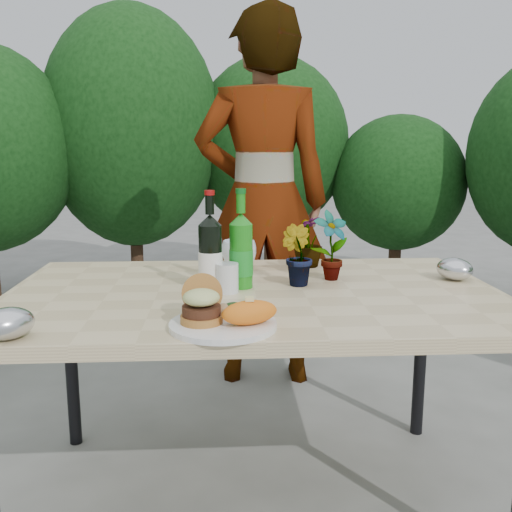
{
  "coord_description": "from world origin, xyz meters",
  "views": [
    {
      "loc": [
        -0.1,
        -1.8,
        1.22
      ],
      "look_at": [
        0.0,
        -0.08,
        0.88
      ],
      "focal_mm": 40.0,
      "sensor_mm": 36.0,
      "label": 1
    }
  ],
  "objects": [
    {
      "name": "shrub_hedge",
      "position": [
        -0.05,
        1.52,
        1.17
      ],
      "size": [
        7.03,
        5.07,
        2.27
      ],
      "color": "#382316",
      "rests_on": "ground"
    },
    {
      "name": "grilled_veg",
      "position": [
        -0.09,
        -0.29,
        0.78
      ],
      "size": [
        0.08,
        0.05,
        0.03
      ],
      "color": "olive",
      "rests_on": "dinner_plate"
    },
    {
      "name": "wine_bottle",
      "position": [
        -0.14,
        0.01,
        0.87
      ],
      "size": [
        0.08,
        0.08,
        0.33
      ],
      "rotation": [
        0.0,
        0.0,
        -0.39
      ],
      "color": "black",
      "rests_on": "patio_table"
    },
    {
      "name": "seedling_mid",
      "position": [
        0.15,
        0.07,
        0.85
      ],
      "size": [
        0.14,
        0.14,
        0.2
      ],
      "primitive_type": "imported",
      "rotation": [
        0.0,
        0.0,
        2.29
      ],
      "color": "#26541C",
      "rests_on": "patio_table"
    },
    {
      "name": "person",
      "position": [
        0.1,
        1.06,
        0.94
      ],
      "size": [
        0.69,
        0.46,
        1.87
      ],
      "primitive_type": "imported",
      "rotation": [
        0.0,
        0.0,
        3.13
      ],
      "color": "#A16850",
      "rests_on": "ground"
    },
    {
      "name": "burger_stack",
      "position": [
        -0.16,
        -0.36,
        0.81
      ],
      "size": [
        0.11,
        0.16,
        0.11
      ],
      "color": "#B7722D",
      "rests_on": "dinner_plate"
    },
    {
      "name": "patio_table",
      "position": [
        0.0,
        0.0,
        0.69
      ],
      "size": [
        1.6,
        1.0,
        0.75
      ],
      "color": "#D0BA8B",
      "rests_on": "ground"
    },
    {
      "name": "sparkling_water",
      "position": [
        -0.04,
        0.05,
        0.87
      ],
      "size": [
        0.08,
        0.08,
        0.33
      ],
      "rotation": [
        0.0,
        0.0,
        -0.43
      ],
      "color": "#1A8117",
      "rests_on": "patio_table"
    },
    {
      "name": "plastic_cup",
      "position": [
        -0.09,
        -0.02,
        0.8
      ],
      "size": [
        0.07,
        0.07,
        0.09
      ],
      "primitive_type": "cylinder",
      "color": "silver",
      "rests_on": "patio_table"
    },
    {
      "name": "seedling_left",
      "position": [
        0.27,
        0.14,
        0.87
      ],
      "size": [
        0.15,
        0.13,
        0.24
      ],
      "primitive_type": "imported",
      "rotation": [
        0.0,
        0.0,
        0.37
      ],
      "color": "#27531C",
      "rests_on": "patio_table"
    },
    {
      "name": "foil_packet_left",
      "position": [
        -0.63,
        -0.43,
        0.79
      ],
      "size": [
        0.17,
        0.17,
        0.08
      ],
      "primitive_type": "ellipsoid",
      "rotation": [
        0.0,
        0.0,
        0.7
      ],
      "color": "#B8BBBF",
      "rests_on": "patio_table"
    },
    {
      "name": "blue_bowl",
      "position": [
        -0.04,
        0.36,
        0.8
      ],
      "size": [
        0.16,
        0.16,
        0.1
      ],
      "primitive_type": "imported",
      "rotation": [
        0.0,
        0.0,
        0.28
      ],
      "color": "silver",
      "rests_on": "patio_table"
    },
    {
      "name": "dinner_plate",
      "position": [
        -0.1,
        -0.38,
        0.76
      ],
      "size": [
        0.28,
        0.28,
        0.01
      ],
      "primitive_type": "cylinder",
      "color": "white",
      "rests_on": "patio_table"
    },
    {
      "name": "sweet_potato",
      "position": [
        -0.04,
        -0.4,
        0.8
      ],
      "size": [
        0.17,
        0.12,
        0.06
      ],
      "primitive_type": "ellipsoid",
      "rotation": [
        0.0,
        0.0,
        0.35
      ],
      "color": "orange",
      "rests_on": "dinner_plate"
    },
    {
      "name": "ground",
      "position": [
        0.0,
        0.0,
        0.0
      ],
      "size": [
        80.0,
        80.0,
        0.0
      ],
      "primitive_type": "plane",
      "color": "slate",
      "rests_on": "ground"
    },
    {
      "name": "foil_packet_right",
      "position": [
        0.71,
        0.11,
        0.79
      ],
      "size": [
        0.16,
        0.17,
        0.08
      ],
      "primitive_type": "ellipsoid",
      "rotation": [
        0.0,
        0.0,
        2.06
      ],
      "color": "silver",
      "rests_on": "patio_table"
    },
    {
      "name": "seedling_right",
      "position": [
        0.23,
        0.36,
        0.85
      ],
      "size": [
        0.16,
        0.16,
        0.2
      ],
      "primitive_type": "imported",
      "rotation": [
        0.0,
        0.0,
        3.94
      ],
      "color": "#25551D",
      "rests_on": "patio_table"
    }
  ]
}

